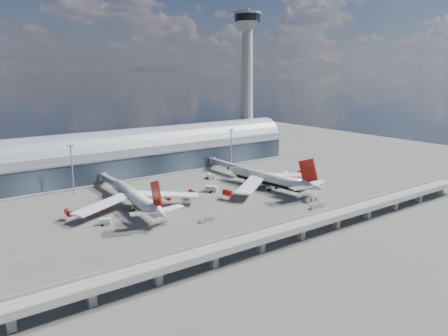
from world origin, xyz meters
TOP-DOWN VIEW (x-y plane):
  - ground at (0.00, 0.00)m, footprint 500.00×500.00m
  - taxi_lines at (0.00, 22.11)m, footprint 200.00×80.12m
  - terminal at (0.00, 77.99)m, footprint 200.00×30.00m
  - control_tower at (85.00, 83.00)m, footprint 19.00×19.00m
  - guideway at (-0.00, -55.00)m, footprint 220.00×8.50m
  - floodlight_mast_left at (-50.00, 55.00)m, footprint 3.00×0.70m
  - floodlight_mast_right at (50.00, 55.00)m, footprint 3.00×0.70m
  - airliner_left at (-34.77, 13.61)m, footprint 61.64×64.79m
  - airliner_right at (38.10, 4.69)m, footprint 62.73×65.61m
  - jet_bridge_left at (-31.09, 53.12)m, footprint 4.40×28.00m
  - jet_bridge_right at (41.38, 51.18)m, footprint 4.40×32.00m
  - service_truck_0 at (-31.66, 12.34)m, footprint 3.83×6.92m
  - service_truck_1 at (-53.58, 3.63)m, footprint 5.00×3.87m
  - service_truck_2 at (-28.80, 10.75)m, footprint 7.39×3.30m
  - service_truck_3 at (63.57, 19.26)m, footprint 4.58×6.38m
  - service_truck_4 at (24.74, 42.32)m, footprint 3.54×5.08m
  - service_truck_5 at (9.78, 18.83)m, footprint 6.04×6.37m
  - cargo_train_0 at (-17.91, -18.11)m, footprint 7.44×1.68m
  - cargo_train_1 at (39.42, -23.99)m, footprint 8.50×2.14m
  - cargo_train_2 at (32.94, -32.76)m, footprint 8.34×1.99m

SIDE VIEW (x-z plane):
  - ground at x=0.00m, z-range 0.00..0.00m
  - taxi_lines at x=0.00m, z-range 0.00..0.01m
  - cargo_train_0 at x=-17.91m, z-range 0.04..1.70m
  - cargo_train_2 at x=32.94m, z-range 0.04..1.89m
  - cargo_train_1 at x=39.42m, z-range 0.04..1.93m
  - service_truck_1 at x=-53.58m, z-range 0.01..2.65m
  - service_truck_2 at x=-28.80m, z-range 0.05..2.64m
  - service_truck_4 at x=24.74m, z-range 0.01..2.70m
  - service_truck_0 at x=-31.66m, z-range 0.05..2.77m
  - service_truck_3 at x=63.57m, z-range 0.03..2.92m
  - service_truck_5 at x=9.78m, z-range 0.04..3.11m
  - jet_bridge_left at x=-31.09m, z-range 1.55..8.80m
  - jet_bridge_right at x=41.38m, z-range 1.56..8.81m
  - guideway at x=0.00m, z-range 1.69..8.89m
  - airliner_right at x=38.10m, z-range -5.01..15.81m
  - airliner_left at x=-34.77m, z-range -4.23..15.50m
  - terminal at x=0.00m, z-range -2.66..25.34m
  - floodlight_mast_left at x=-50.00m, z-range 0.78..26.48m
  - floodlight_mast_right at x=50.00m, z-range 0.78..26.48m
  - control_tower at x=85.00m, z-range 0.14..103.14m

